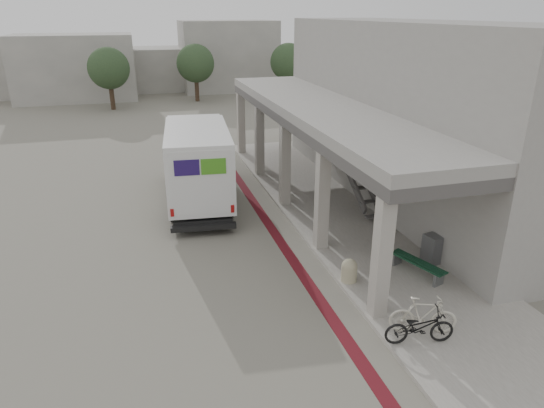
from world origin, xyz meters
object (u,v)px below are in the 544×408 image
object	(u,v)px
utility_cabinet	(432,249)
bicycle_cream	(423,315)
bicycle_black	(419,327)
fedex_truck	(198,161)
bench	(417,265)

from	to	relation	value
utility_cabinet	bicycle_cream	world-z (taller)	bicycle_cream
bicycle_cream	bicycle_black	bearing A→B (deg)	157.23
bicycle_black	bicycle_cream	distance (m)	0.44
utility_cabinet	bicycle_cream	size ratio (longest dim) A/B	0.55
fedex_truck	bicycle_cream	xyz separation A→B (m)	(3.89, -10.59, -1.10)
utility_cabinet	bench	bearing A→B (deg)	-156.17
fedex_truck	bicycle_cream	size ratio (longest dim) A/B	4.78
fedex_truck	bicycle_black	size ratio (longest dim) A/B	4.69
utility_cabinet	bicycle_black	world-z (taller)	utility_cabinet
fedex_truck	bench	xyz separation A→B (m)	(5.27, -8.11, -1.28)
bicycle_cream	utility_cabinet	bearing A→B (deg)	-16.48
fedex_truck	bicycle_cream	world-z (taller)	fedex_truck
utility_cabinet	bicycle_black	bearing A→B (deg)	-136.93
fedex_truck	bench	world-z (taller)	fedex_truck
bench	utility_cabinet	distance (m)	1.01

